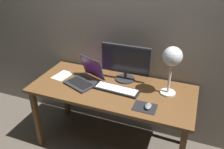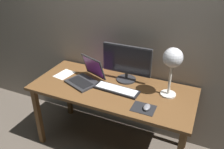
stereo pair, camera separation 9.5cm
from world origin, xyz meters
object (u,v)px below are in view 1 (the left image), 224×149
Objects in this scene: monitor at (126,62)px; mouse at (148,106)px; laptop at (86,76)px; desk_lamp at (172,59)px; keyboard_main at (117,89)px.

mouse is at bearing -49.42° from monitor.
monitor is at bearing 130.58° from mouse.
mouse is (0.70, -0.22, -0.05)m from laptop.
desk_lamp is at bearing -12.64° from monitor.
laptop is 0.87m from desk_lamp.
monitor is 1.26× the size of laptop.
mouse is at bearing -17.38° from laptop.
desk_lamp is (0.81, 0.08, 0.29)m from laptop.
mouse is (0.35, -0.16, 0.01)m from keyboard_main.
monitor is 5.28× the size of mouse.
desk_lamp is 0.46m from mouse.
desk_lamp reaches higher than laptop.
laptop is 0.86× the size of desk_lamp.
mouse is (-0.12, -0.29, -0.33)m from desk_lamp.
monitor is 1.13× the size of keyboard_main.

